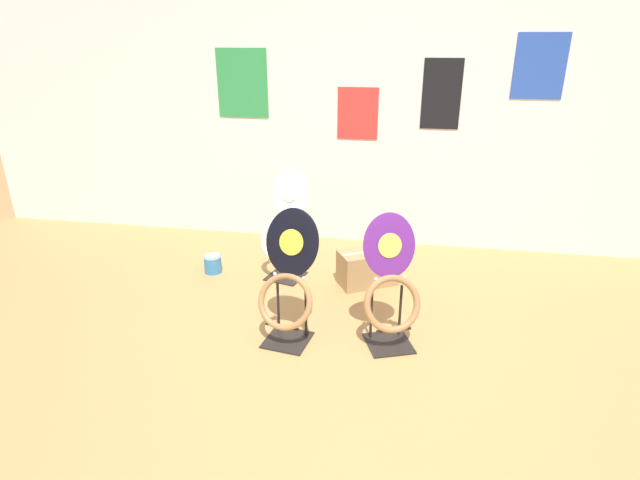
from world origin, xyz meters
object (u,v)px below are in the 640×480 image
toilet_seat_display_jazz_black (288,281)px  paint_can (213,263)px  storage_box (368,268)px  toilet_seat_display_white_plain (286,231)px  toilet_seat_display_purple_note (391,292)px

toilet_seat_display_jazz_black → paint_can: size_ratio=5.65×
storage_box → toilet_seat_display_jazz_black: bearing=-116.2°
toilet_seat_display_white_plain → storage_box: (0.67, -0.02, -0.27)m
toilet_seat_display_jazz_black → paint_can: bearing=135.3°
toilet_seat_display_purple_note → toilet_seat_display_jazz_black: bearing=-175.5°
toilet_seat_display_jazz_black → toilet_seat_display_purple_note: bearing=4.5°
paint_can → storage_box: storage_box is taller
toilet_seat_display_jazz_black → toilet_seat_display_purple_note: size_ratio=1.01×
toilet_seat_display_jazz_black → toilet_seat_display_purple_note: toilet_seat_display_jazz_black is taller
paint_can → toilet_seat_display_white_plain: bearing=3.3°
toilet_seat_display_jazz_black → storage_box: 1.02m
toilet_seat_display_white_plain → storage_box: bearing=-1.4°
toilet_seat_display_purple_note → paint_can: (-1.52, 0.81, -0.29)m
toilet_seat_display_purple_note → paint_can: bearing=151.8°
toilet_seat_display_white_plain → storage_box: 0.72m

